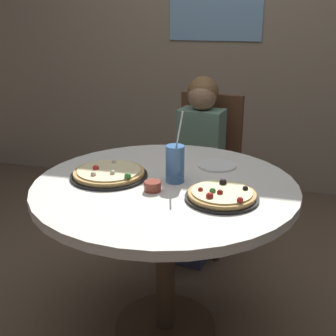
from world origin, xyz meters
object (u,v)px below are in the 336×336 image
pizza_cheese (222,195)px  sauce_bowl (153,186)px  chair_wooden (206,162)px  pizza_veggie (109,173)px  dining_table (165,206)px  diner_child (196,178)px  plate_small (217,165)px  soda_cup (175,164)px

pizza_cheese → sauce_bowl: size_ratio=4.13×
chair_wooden → pizza_veggie: 1.00m
pizza_veggie → dining_table: bearing=-1.3°
diner_child → sauce_bowl: size_ratio=15.46×
sauce_bowl → plate_small: sauce_bowl is taller
pizza_cheese → soda_cup: (-0.22, 0.14, 0.06)m
dining_table → pizza_cheese: bearing=-22.9°
diner_child → sauce_bowl: (-0.02, -0.86, 0.29)m
soda_cup → plate_small: (0.14, 0.24, -0.08)m
chair_wooden → pizza_veggie: (-0.27, -0.94, 0.24)m
soda_cup → sauce_bowl: soda_cup is taller
sauce_bowl → plate_small: (0.21, 0.36, -0.02)m
sauce_bowl → plate_small: size_ratio=0.39×
diner_child → pizza_veggie: 0.84m
dining_table → pizza_cheese: 0.31m
diner_child → sauce_bowl: bearing=-91.0°
pizza_veggie → plate_small: pizza_veggie is taller
dining_table → pizza_veggie: (-0.26, 0.01, 0.12)m
diner_child → pizza_cheese: 0.96m
diner_child → soda_cup: bearing=-86.3°
chair_wooden → sauce_bowl: bearing=-92.2°
dining_table → sauce_bowl: (-0.03, -0.09, 0.13)m
pizza_cheese → sauce_bowl: bearing=177.0°
chair_wooden → sauce_bowl: size_ratio=13.57×
diner_child → plate_small: 0.60m
pizza_veggie → pizza_cheese: 0.53m
pizza_cheese → chair_wooden: bearing=103.1°
dining_table → soda_cup: soda_cup is taller
chair_wooden → pizza_cheese: (0.24, -1.05, 0.24)m
chair_wooden → plate_small: bearing=-76.2°
pizza_cheese → sauce_bowl: pizza_cheese is taller
soda_cup → sauce_bowl: 0.15m
pizza_veggie → sauce_bowl: bearing=-23.5°
soda_cup → pizza_cheese: bearing=-31.6°
sauce_bowl → plate_small: bearing=59.7°
pizza_cheese → soda_cup: 0.27m
pizza_veggie → pizza_cheese: size_ratio=1.17×
pizza_cheese → soda_cup: bearing=148.4°
diner_child → pizza_cheese: (0.27, -0.87, 0.28)m
chair_wooden → diner_child: (-0.02, -0.18, -0.05)m
soda_cup → diner_child: bearing=93.7°
dining_table → diner_child: size_ratio=1.04×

